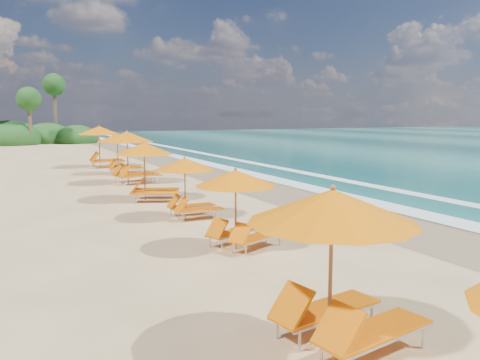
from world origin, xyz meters
TOP-DOWN VIEW (x-y plane):
  - ground at (0.00, 0.00)m, footprint 160.00×160.00m
  - wet_sand at (4.00, 0.00)m, footprint 4.00×160.00m
  - surf_foam at (6.70, 0.00)m, footprint 4.00×160.00m
  - station_2 at (-2.78, -8.72)m, footprint 2.82×2.68m
  - station_3 at (-1.72, -3.44)m, footprint 2.65×2.61m
  - station_4 at (-1.58, 0.48)m, footprint 2.17×2.01m
  - station_5 at (-1.85, 4.18)m, footprint 3.02×2.98m
  - station_6 at (-1.32, 9.16)m, footprint 2.95×2.77m
  - station_7 at (-0.95, 13.06)m, footprint 2.58×2.41m
  - station_8 at (-1.19, 17.12)m, footprint 2.96×2.76m

SIDE VIEW (x-z plane):
  - ground at x=0.00m, z-range 0.00..0.00m
  - wet_sand at x=4.00m, z-range 0.00..0.01m
  - surf_foam at x=6.70m, z-range 0.02..0.03m
  - station_4 at x=-1.58m, z-range 0.12..2.13m
  - station_3 at x=-1.72m, z-range 0.12..2.17m
  - station_5 at x=-1.85m, z-range 0.14..2.46m
  - station_7 at x=-0.95m, z-range 0.14..2.46m
  - station_2 at x=-2.78m, z-range 0.14..2.54m
  - station_6 at x=-1.32m, z-range 0.16..2.75m
  - station_8 at x=-1.19m, z-range 0.16..2.83m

